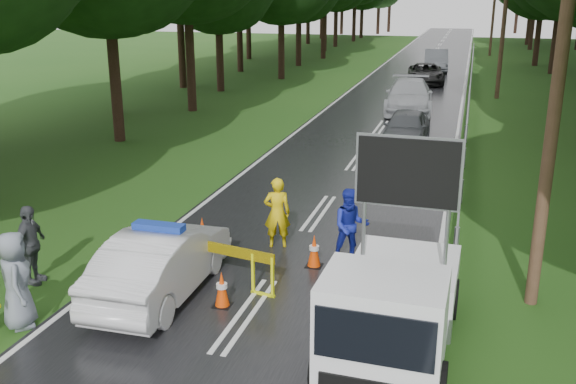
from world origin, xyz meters
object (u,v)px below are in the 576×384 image
(queue_car_second, at_px, (409,96))
(queue_car_third, at_px, (426,74))
(civilian, at_px, (351,226))
(queue_car_fourth, at_px, (436,60))
(barrier, at_px, (225,255))
(officer, at_px, (277,213))
(police_sedan, at_px, (161,263))
(queue_car_first, at_px, (406,128))
(work_truck, at_px, (392,305))

(queue_car_second, xyz_separation_m, queue_car_third, (0.05, 10.59, -0.14))
(civilian, bearing_deg, queue_car_fourth, 72.21)
(barrier, xyz_separation_m, officer, (0.40, 2.38, 0.14))
(police_sedan, distance_m, queue_car_first, 14.86)
(queue_car_first, bearing_deg, civilian, -89.08)
(barrier, height_order, officer, officer)
(police_sedan, distance_m, barrier, 1.27)
(work_truck, distance_m, queue_car_fourth, 40.95)
(queue_car_fourth, bearing_deg, civilian, -93.62)
(police_sedan, height_order, civilian, civilian)
(police_sedan, relative_size, queue_car_second, 0.75)
(civilian, height_order, queue_car_second, civilian)
(officer, height_order, queue_car_fourth, officer)
(queue_car_third, bearing_deg, queue_car_second, -96.92)
(work_truck, height_order, queue_car_third, work_truck)
(queue_car_third, bearing_deg, queue_car_fourth, 81.80)
(queue_car_second, bearing_deg, officer, -97.79)
(queue_car_third, bearing_deg, barrier, -99.64)
(police_sedan, height_order, queue_car_second, queue_car_second)
(queue_car_first, bearing_deg, barrier, -98.18)
(officer, height_order, queue_car_second, officer)
(officer, bearing_deg, queue_car_fourth, -110.06)
(civilian, relative_size, queue_car_first, 0.42)
(queue_car_third, bearing_deg, police_sedan, -101.49)
(police_sedan, xyz_separation_m, queue_car_third, (2.74, 32.48, -0.03))
(police_sedan, relative_size, officer, 2.44)
(police_sedan, relative_size, queue_car_fourth, 0.85)
(police_sedan, distance_m, queue_car_third, 32.60)
(work_truck, distance_m, queue_car_first, 15.58)
(queue_car_fourth, bearing_deg, officer, -96.45)
(queue_car_first, distance_m, queue_car_third, 18.00)
(queue_car_first, height_order, queue_car_second, queue_car_second)
(officer, distance_m, queue_car_second, 18.90)
(police_sedan, distance_m, civilian, 4.24)
(civilian, relative_size, queue_car_third, 0.36)
(barrier, bearing_deg, work_truck, -14.07)
(queue_car_third, height_order, queue_car_fourth, queue_car_fourth)
(queue_car_second, bearing_deg, barrier, -98.45)
(officer, bearing_deg, police_sedan, 46.06)
(police_sedan, distance_m, officer, 3.38)
(civilian, xyz_separation_m, queue_car_fourth, (-0.38, 37.24, -0.04))
(barrier, bearing_deg, police_sedan, -138.18)
(barrier, bearing_deg, queue_car_second, 96.70)
(barrier, xyz_separation_m, queue_car_second, (1.60, 21.24, 0.09))
(barrier, distance_m, officer, 2.42)
(queue_car_second, relative_size, queue_car_third, 1.16)
(work_truck, xyz_separation_m, queue_car_third, (-1.94, 33.51, -0.28))
(work_truck, distance_m, civilian, 3.93)
(officer, distance_m, queue_car_fourth, 36.88)
(police_sedan, height_order, officer, officer)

